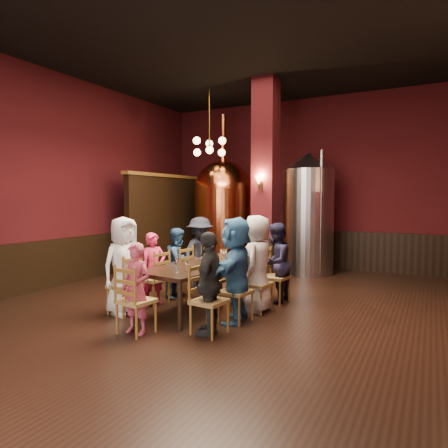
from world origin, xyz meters
The scene contains 39 objects.
room centered at (0.00, 0.00, 2.25)m, with size 10.00×10.02×4.50m.
wainscot_back centered at (0.00, 4.96, 0.50)m, with size 7.90×0.08×1.00m, color black.
wainscot_left centered at (-3.96, 0.00, 0.50)m, with size 0.08×9.90×1.00m, color black.
column centered at (-0.30, 2.80, 2.25)m, with size 0.58×0.58×4.50m, color #410E12.
partition centered at (-3.20, 3.20, 1.20)m, with size 0.22×3.50×2.40m, color black.
pendant_cluster centered at (-1.80, 2.90, 3.10)m, with size 0.90×0.90×1.70m, color #A57226, non-canonical shape.
sconce_column centered at (-0.30, 2.50, 2.20)m, with size 0.20×0.20×0.36m, color black, non-canonical shape.
dining_table centered at (-0.37, 0.19, 0.69)m, with size 1.26×2.50×0.75m.
chair_0 centered at (-1.33, -0.71, 0.46)m, with size 0.46×0.46×0.92m, color brown, non-canonical shape.
person_0 centered at (-1.33, -0.71, 0.78)m, with size 0.77×0.50×1.57m, color white.
chair_1 centered at (-1.25, -0.04, 0.46)m, with size 0.46×0.46×0.92m, color brown, non-canonical shape.
person_1 centered at (-1.25, -0.04, 0.63)m, with size 0.46×0.30×1.26m, color #D12351.
chair_2 centered at (-1.18, 0.61, 0.46)m, with size 0.46×0.46×0.92m, color brown, non-canonical shape.
person_2 centered at (-1.18, 0.61, 0.65)m, with size 0.63×0.31×1.30m, color navy.
chair_3 centered at (-1.10, 1.28, 0.46)m, with size 0.46×0.46×0.92m, color brown, non-canonical shape.
person_3 centered at (-1.10, 1.28, 0.74)m, with size 0.96×0.55×1.48m, color black.
chair_4 centered at (0.36, -0.90, 0.46)m, with size 0.46×0.46×0.92m, color brown, non-canonical shape.
person_4 centered at (0.36, -0.90, 0.71)m, with size 0.83×0.35×1.42m, color black.
chair_5 centered at (0.44, -0.23, 0.46)m, with size 0.46×0.46×0.92m, color brown, non-canonical shape.
person_5 centered at (0.44, -0.23, 0.79)m, with size 1.47×0.47×1.59m, color teal.
chair_6 centered at (0.51, 0.42, 0.46)m, with size 0.46×0.46×0.92m, color brown, non-canonical shape.
person_6 centered at (0.51, 0.42, 0.79)m, with size 0.78×0.50×1.59m, color beige.
chair_7 centered at (0.59, 1.09, 0.46)m, with size 0.46×0.46×0.92m, color brown, non-canonical shape.
person_7 centered at (0.59, 1.09, 0.71)m, with size 0.69×0.34×1.43m, color #1B1932.
chair_8 centered at (-0.54, -1.35, 0.46)m, with size 0.46×0.46×0.92m, color brown, non-canonical shape.
person_8 centered at (-0.54, -1.35, 0.63)m, with size 0.46×0.30×1.26m, color #B23B54.
copper_kettle centered at (-1.88, 3.78, 1.47)m, with size 1.96×1.96×4.03m.
steel_vessel centered at (0.33, 4.06, 1.49)m, with size 1.57×1.57×2.97m.
rose_vase centered at (-0.19, 1.17, 0.95)m, with size 0.18×0.18×0.31m.
wine_glass_0 centered at (-0.62, 0.95, 0.83)m, with size 0.07×0.07×0.17m, color white, non-canonical shape.
wine_glass_1 centered at (-0.38, 0.84, 0.83)m, with size 0.07×0.07×0.17m, color white, non-canonical shape.
wine_glass_2 centered at (-0.32, -0.70, 0.83)m, with size 0.07×0.07×0.17m, color white, non-canonical shape.
wine_glass_3 centered at (-0.31, -0.17, 0.83)m, with size 0.07×0.07×0.17m, color white, non-canonical shape.
wine_glass_4 centered at (-0.33, 0.93, 0.83)m, with size 0.07×0.07×0.17m, color white, non-canonical shape.
wine_glass_5 centered at (-0.01, 0.72, 0.83)m, with size 0.07×0.07×0.17m, color white, non-canonical shape.
wine_glass_6 centered at (-0.25, -0.54, 0.83)m, with size 0.07×0.07×0.17m, color white, non-canonical shape.
wine_glass_7 centered at (-0.24, -0.12, 0.83)m, with size 0.07×0.07×0.17m, color white, non-canonical shape.
wine_glass_8 centered at (-0.31, 0.80, 0.83)m, with size 0.07×0.07×0.17m, color white, non-canonical shape.
wine_glass_9 centered at (-0.51, -0.40, 0.83)m, with size 0.07×0.07×0.17m, color white, non-canonical shape.
Camera 1 is at (3.04, -5.58, 1.88)m, focal length 32.00 mm.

